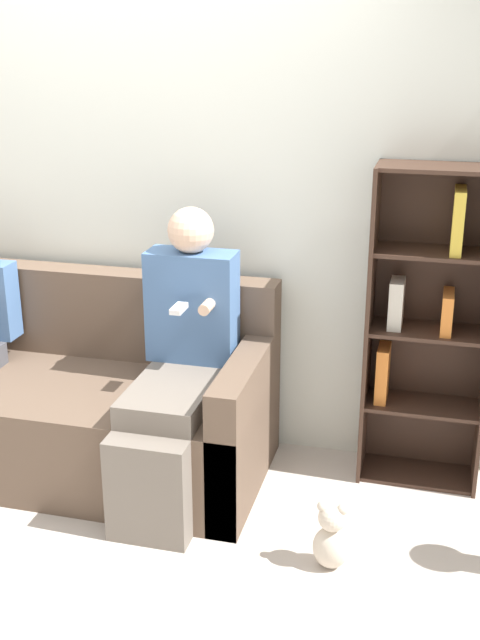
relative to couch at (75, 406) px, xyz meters
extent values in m
plane|color=#BCB2A8|center=(0.22, -0.53, -0.31)|extent=(14.00, 14.00, 0.00)
cube|color=silver|center=(0.22, 0.47, 0.97)|extent=(10.00, 0.06, 2.55)
cube|color=brown|center=(0.00, -0.12, -0.07)|extent=(1.90, 0.71, 0.47)
cube|color=brown|center=(0.00, 0.32, 0.15)|extent=(1.90, 0.16, 0.92)
cube|color=brown|center=(0.88, -0.12, 0.03)|extent=(0.14, 0.71, 0.67)
cube|color=#70665B|center=(0.58, -0.53, -0.07)|extent=(0.35, 0.12, 0.47)
cube|color=#70665B|center=(0.58, -0.22, 0.21)|extent=(0.35, 0.50, 0.11)
cube|color=#476B9E|center=(0.58, 0.12, 0.53)|extent=(0.41, 0.19, 0.52)
sphere|color=beige|center=(0.58, 0.12, 0.89)|extent=(0.21, 0.21, 0.21)
cylinder|color=beige|center=(0.69, -0.02, 0.58)|extent=(0.05, 0.10, 0.05)
cube|color=white|center=(0.58, -0.07, 0.58)|extent=(0.05, 0.12, 0.02)
cube|color=#3D281E|center=(1.39, 0.28, 0.45)|extent=(0.02, 0.29, 1.51)
cube|color=#3D281E|center=(1.66, 0.42, 0.45)|extent=(0.56, 0.02, 1.51)
cube|color=#3D281E|center=(1.66, 0.28, -0.30)|extent=(0.52, 0.26, 0.02)
cube|color=#3D281E|center=(1.66, 0.28, 0.07)|extent=(0.52, 0.26, 0.02)
cube|color=#3D281E|center=(1.66, 0.28, 0.45)|extent=(0.52, 0.26, 0.02)
cube|color=#3D281E|center=(1.66, 0.28, 0.82)|extent=(0.52, 0.26, 0.02)
cube|color=#3D281E|center=(1.66, 0.28, 1.19)|extent=(0.52, 0.26, 0.02)
cube|color=gold|center=(1.75, 0.28, 0.97)|extent=(0.05, 0.21, 0.28)
cube|color=beige|center=(1.51, 0.28, 0.57)|extent=(0.06, 0.15, 0.23)
cube|color=orange|center=(1.74, 0.28, 0.55)|extent=(0.05, 0.19, 0.18)
cube|color=orange|center=(1.47, 0.28, 0.22)|extent=(0.06, 0.17, 0.27)
ellipsoid|color=beige|center=(1.36, -0.53, -0.22)|extent=(0.15, 0.12, 0.18)
sphere|color=beige|center=(1.36, -0.53, -0.08)|extent=(0.11, 0.11, 0.11)
sphere|color=beige|center=(1.32, -0.53, -0.03)|extent=(0.05, 0.05, 0.05)
sphere|color=beige|center=(1.40, -0.53, -0.03)|extent=(0.05, 0.05, 0.05)
camera|label=1|loc=(1.68, -3.25, 1.75)|focal=45.00mm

